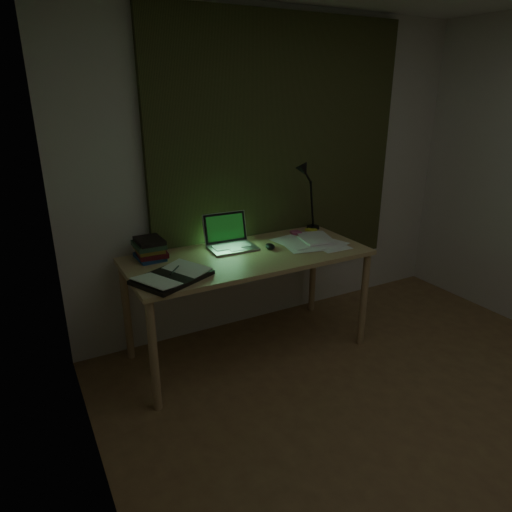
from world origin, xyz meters
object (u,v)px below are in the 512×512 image
at_px(loose_papers, 305,241).
at_px(desk_lamp, 314,195).
at_px(open_textbook, 172,276).
at_px(book_stack, 150,248).
at_px(laptop, 232,233).
at_px(desk, 248,304).

bearing_deg(loose_papers, desk_lamp, 46.12).
bearing_deg(open_textbook, book_stack, 66.26).
relative_size(laptop, desk_lamp, 0.67).
height_order(desk, open_textbook, open_textbook).
bearing_deg(book_stack, loose_papers, -10.96).
height_order(laptop, open_textbook, laptop).
bearing_deg(open_textbook, loose_papers, -15.29).
xyz_separation_m(open_textbook, book_stack, (-0.01, 0.42, 0.06)).
relative_size(desk, laptop, 4.52).
height_order(laptop, book_stack, laptop).
distance_m(desk, book_stack, 0.83).
bearing_deg(book_stack, desk, -21.02).
distance_m(open_textbook, loose_papers, 1.16).
height_order(desk, loose_papers, loose_papers).
bearing_deg(desk, book_stack, 158.98).
relative_size(open_textbook, desk_lamp, 0.77).
distance_m(book_stack, loose_papers, 1.18).
height_order(open_textbook, book_stack, book_stack).
bearing_deg(desk_lamp, book_stack, 175.02).
distance_m(open_textbook, book_stack, 0.43).
height_order(desk, book_stack, book_stack).
xyz_separation_m(loose_papers, desk_lamp, (0.27, 0.28, 0.28)).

